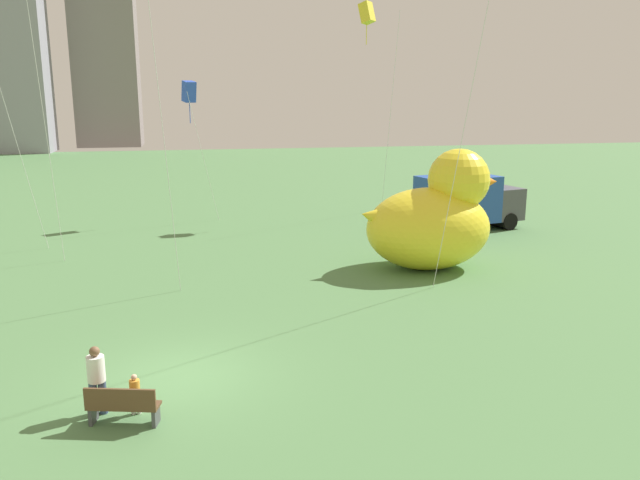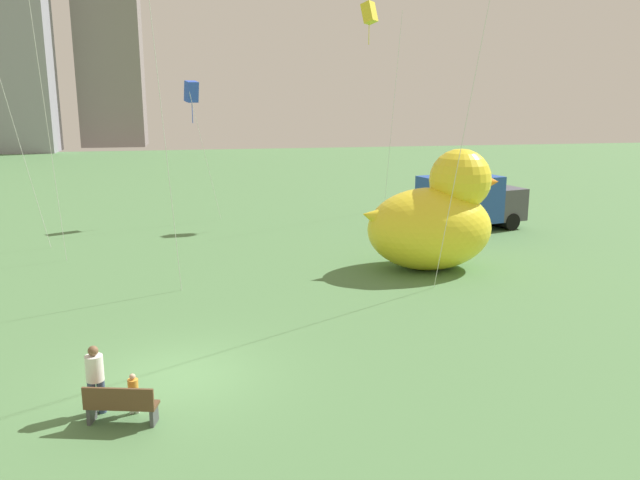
{
  "view_description": "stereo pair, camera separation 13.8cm",
  "coord_description": "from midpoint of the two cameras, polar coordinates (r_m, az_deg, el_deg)",
  "views": [
    {
      "loc": [
        0.43,
        -15.27,
        6.91
      ],
      "look_at": [
        4.24,
        3.17,
        2.63
      ],
      "focal_mm": 35.74,
      "sensor_mm": 36.0,
      "label": 1
    },
    {
      "loc": [
        0.56,
        -15.3,
        6.91
      ],
      "look_at": [
        4.24,
        3.17,
        2.63
      ],
      "focal_mm": 35.74,
      "sensor_mm": 36.0,
      "label": 2
    }
  ],
  "objects": [
    {
      "name": "park_bench",
      "position": [
        14.65,
        -17.54,
        -13.9
      ],
      "size": [
        1.6,
        0.82,
        0.9
      ],
      "color": "brown",
      "rests_on": "ground"
    },
    {
      "name": "kite_yellow",
      "position": [
        37.61,
        4.13,
        19.52
      ],
      "size": [
        2.05,
        2.98,
        12.03
      ],
      "color": "silver",
      "rests_on": "ground"
    },
    {
      "name": "kite_blue",
      "position": [
        36.24,
        -11.75,
        12.83
      ],
      "size": [
        1.8,
        1.85,
        7.72
      ],
      "color": "silver",
      "rests_on": "ground"
    },
    {
      "name": "giant_inflatable_duck",
      "position": [
        26.07,
        9.97,
        1.91
      ],
      "size": [
        5.86,
        3.76,
        4.86
      ],
      "color": "yellow",
      "rests_on": "ground"
    },
    {
      "name": "box_truck",
      "position": [
        34.28,
        12.93,
        3.3
      ],
      "size": [
        5.96,
        3.48,
        2.85
      ],
      "color": "#264CA5",
      "rests_on": "ground"
    },
    {
      "name": "person_child",
      "position": [
        15.02,
        -16.5,
        -12.93
      ],
      "size": [
        0.23,
        0.23,
        0.94
      ],
      "color": "silver",
      "rests_on": "ground"
    },
    {
      "name": "ground_plane",
      "position": [
        16.78,
        -12.59,
        -11.83
      ],
      "size": [
        140.0,
        140.0,
        0.0
      ],
      "primitive_type": "plane",
      "color": "#517F4B"
    },
    {
      "name": "person_adult",
      "position": [
        15.13,
        -19.63,
        -11.48
      ],
      "size": [
        0.39,
        0.39,
        1.59
      ],
      "color": "#38476B",
      "rests_on": "ground"
    }
  ]
}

